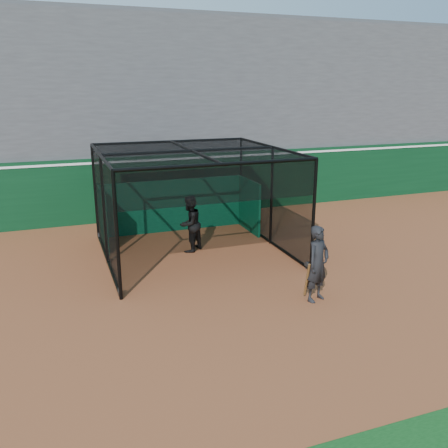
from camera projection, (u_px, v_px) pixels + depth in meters
name	position (u px, v px, depth m)	size (l,w,h in m)	color
ground	(220.00, 303.00, 11.62)	(120.00, 120.00, 0.00)	brown
outfield_wall	(148.00, 186.00, 18.92)	(50.00, 0.50, 2.50)	#093218
grandstand	(129.00, 101.00, 21.43)	(50.00, 7.85, 8.95)	#4C4C4F
batting_cage	(193.00, 203.00, 14.73)	(5.49, 5.48, 3.25)	black
batter	(190.00, 224.00, 15.08)	(0.89, 0.69, 1.82)	black
on_deck_player	(318.00, 264.00, 11.56)	(0.82, 0.70, 1.91)	black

